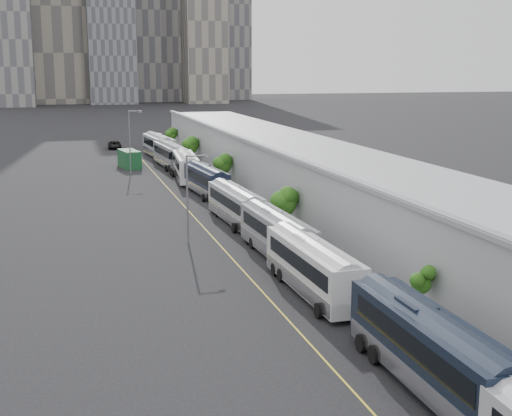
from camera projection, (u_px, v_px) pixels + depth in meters
name	position (u px, v px, depth m)	size (l,w,h in m)	color
sidewalk	(315.00, 229.00, 70.83)	(10.00, 170.00, 0.12)	gray
lane_line	(212.00, 236.00, 68.12)	(0.12, 160.00, 0.02)	gold
depot	(353.00, 193.00, 71.19)	(12.45, 160.40, 7.20)	gray
bus_1	(430.00, 357.00, 35.51)	(3.07, 13.88, 4.05)	black
bus_2	(313.00, 272.00, 50.45)	(2.97, 13.34, 3.88)	silver
bus_3	(277.00, 238.00, 60.35)	(3.08, 13.18, 3.83)	gray
bus_4	(236.00, 208.00, 73.79)	(3.16, 12.82, 3.72)	#9C9EA6
bus_5	(206.00, 183.00, 89.70)	(3.61, 12.81, 3.70)	black
bus_6	(186.00, 169.00, 101.32)	(3.85, 13.67, 3.94)	white
bus_7	(170.00, 157.00, 114.51)	(3.59, 13.57, 3.92)	slate
bus_8	(158.00, 148.00, 126.64)	(3.96, 14.19, 4.10)	#A2A6AC
tree_1	(421.00, 282.00, 44.12)	(1.26, 1.26, 3.51)	black
tree_2	(284.00, 200.00, 68.78)	(2.51, 2.51, 4.54)	black
tree_3	(222.00, 163.00, 94.69)	(2.32, 2.32, 4.50)	black
tree_4	(190.00, 144.00, 116.98)	(2.56, 2.56, 4.69)	black
tree_5	(171.00, 134.00, 138.12)	(2.02, 2.02, 4.12)	black
street_lamp_near	(189.00, 192.00, 64.58)	(2.04, 0.22, 8.12)	#59595E
street_lamp_far	(131.00, 138.00, 106.26)	(2.04, 0.22, 9.54)	#59595E
shipping_container	(129.00, 159.00, 113.77)	(2.43, 6.01, 2.83)	#144121
suv	(115.00, 145.00, 140.13)	(2.53, 5.50, 1.53)	black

